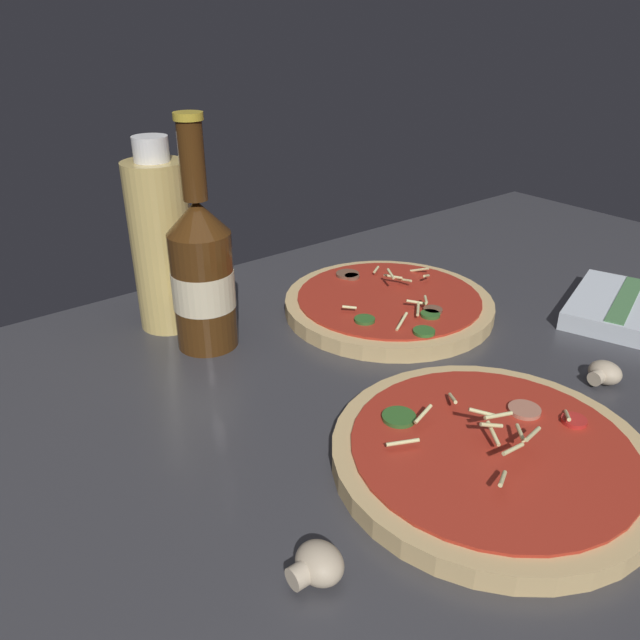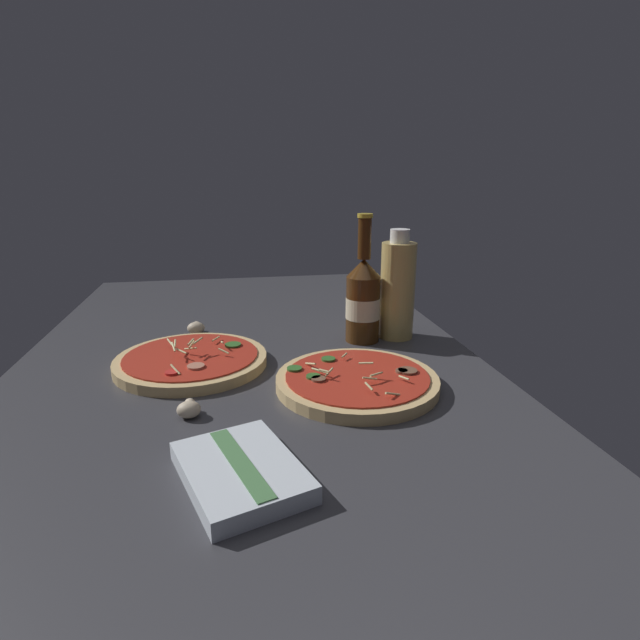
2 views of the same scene
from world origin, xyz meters
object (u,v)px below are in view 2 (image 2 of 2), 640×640
object	(u,v)px
mushroom_left	(196,328)
mushroom_right	(189,409)
oil_bottle	(398,289)
pizza_near	(192,360)
beer_bottle	(363,298)
dish_towel	(241,471)
pizza_far	(357,381)

from	to	relation	value
mushroom_left	mushroom_right	xyz separation A→B (cm)	(40.81, 1.36, -0.11)
mushroom_right	oil_bottle	bearing A→B (deg)	125.70
pizza_near	mushroom_left	world-z (taller)	pizza_near
mushroom_left	pizza_near	bearing A→B (deg)	0.94
pizza_near	mushroom_left	distance (cm)	19.95
pizza_near	beer_bottle	world-z (taller)	beer_bottle
beer_bottle	oil_bottle	world-z (taller)	beer_bottle
pizza_near	dish_towel	bearing A→B (deg)	12.23
mushroom_left	dish_towel	size ratio (longest dim) A/B	0.20
beer_bottle	mushroom_left	size ratio (longest dim) A/B	6.65
pizza_far	pizza_near	bearing A→B (deg)	-117.40
mushroom_right	dish_towel	size ratio (longest dim) A/B	0.18
pizza_far	beer_bottle	bearing A→B (deg)	163.31
pizza_far	dish_towel	size ratio (longest dim) A/B	1.35
mushroom_left	mushroom_right	world-z (taller)	mushroom_left
pizza_far	dish_towel	bearing A→B (deg)	-40.60
beer_bottle	mushroom_right	distance (cm)	46.40
oil_bottle	mushroom_left	world-z (taller)	oil_bottle
pizza_far	mushroom_left	bearing A→B (deg)	-140.19
pizza_near	beer_bottle	size ratio (longest dim) A/B	1.04
beer_bottle	mushroom_left	world-z (taller)	beer_bottle
mushroom_right	beer_bottle	bearing A→B (deg)	130.46
mushroom_left	dish_towel	bearing A→B (deg)	8.45
pizza_near	dish_towel	world-z (taller)	pizza_near
oil_bottle	mushroom_right	size ratio (longest dim) A/B	6.30
beer_bottle	dish_towel	xyz separation A→B (cm)	(47.36, -27.42, -8.28)
pizza_near	oil_bottle	bearing A→B (deg)	102.67
beer_bottle	mushroom_left	xyz separation A→B (cm)	(-11.18, -36.11, -8.13)
pizza_near	mushroom_left	size ratio (longest dim) A/B	6.95
pizza_near	oil_bottle	distance (cm)	45.94
pizza_near	mushroom_right	distance (cm)	20.89
pizza_far	mushroom_right	world-z (taller)	pizza_far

